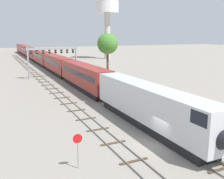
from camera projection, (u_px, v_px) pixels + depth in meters
ground_plane at (155, 145)px, 24.49m from camera, size 400.00×400.00×0.00m
track_main at (49, 69)px, 78.51m from camera, size 2.60×200.00×0.16m
track_near at (42, 80)px, 58.51m from camera, size 2.60×160.00×0.16m
passenger_train at (42, 57)px, 88.57m from camera, size 3.04×156.18×4.80m
signal_gantry at (53, 54)px, 61.34m from camera, size 12.10×0.49×7.62m
water_tower at (107, 11)px, 107.65m from camera, size 9.73×9.73×25.26m
stop_sign at (78, 146)px, 19.83m from camera, size 0.76×0.08×2.88m
trackside_tree_left at (108, 44)px, 61.98m from camera, size 5.03×5.03×10.67m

